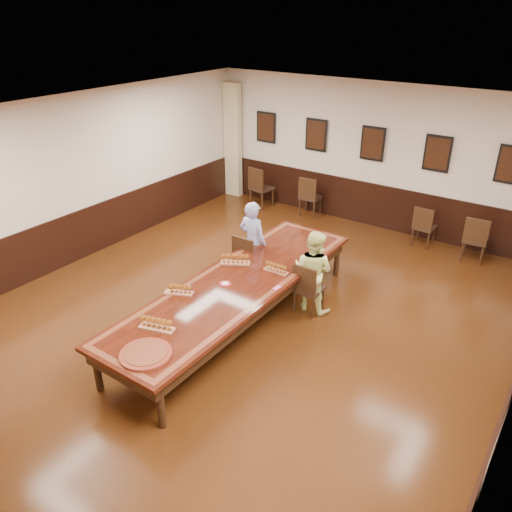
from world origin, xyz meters
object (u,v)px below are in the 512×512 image
Objects in this scene: chair_woman at (309,287)px; spare_chair_b at (311,196)px; chair_man at (250,258)px; conference_table at (238,290)px; person_woman at (313,271)px; carved_platter at (146,354)px; spare_chair_a at (262,187)px; spare_chair_c at (425,226)px; spare_chair_d at (476,238)px; person_man at (253,242)px.

spare_chair_b is (-2.09, 3.76, 0.03)m from chair_woman.
chair_man is 0.19× the size of conference_table.
person_woman is 0.28× the size of conference_table.
chair_woman is 0.27m from person_woman.
carved_platter is (-0.59, -3.06, 0.32)m from chair_woman.
spare_chair_a reaches higher than spare_chair_c.
chair_woman is at bearing 51.85° from conference_table.
spare_chair_b is (-0.71, 3.52, 0.00)m from chair_man.
chair_man is 0.68× the size of person_woman.
conference_table is at bearing 101.94° from spare_chair_b.
spare_chair_b is 1.01× the size of spare_chair_d.
spare_chair_b reaches higher than carved_platter.
chair_man is 0.31m from person_man.
conference_table is (-1.48, -4.59, 0.17)m from spare_chair_c.
spare_chair_a is at bearing -56.87° from person_man.
person_man reaches higher than person_woman.
spare_chair_d is 0.62× the size of person_man.
spare_chair_c is 4.82m from conference_table.
person_woman reaches higher than spare_chair_d.
spare_chair_c is at bearing 173.49° from spare_chair_b.
spare_chair_b is at bearing -77.03° from person_man.
carved_platter is at bearing 104.73° from chair_man.
chair_woman is 1.46m from person_man.
person_woman is at bearing 79.39° from carved_platter.
spare_chair_d is at bearing -132.87° from chair_man.
carved_platter is at bearing 120.46° from spare_chair_a.
spare_chair_c is at bearing 72.10° from conference_table.
carved_platter is (2.79, -6.62, 0.26)m from spare_chair_a.
person_man is at bearing -90.00° from chair_man.
spare_chair_b is at bearing 105.84° from conference_table.
conference_table is (-0.75, -0.96, 0.16)m from chair_woman.
spare_chair_b is at bearing -60.19° from person_woman.
chair_man is at bearing 97.48° from spare_chair_b.
spare_chair_a is 0.73× the size of person_woman.
spare_chair_a reaches higher than chair_man.
spare_chair_d is at bearing -173.01° from spare_chair_a.
spare_chair_c is 0.18× the size of conference_table.
chair_man reaches higher than spare_chair_c.
person_man is 1.40m from person_woman.
spare_chair_b reaches higher than chair_woman.
spare_chair_d is (3.87, -0.26, -0.01)m from spare_chair_b.
person_woman is at bearing 115.83° from spare_chair_b.
conference_table is at bearing 55.75° from spare_chair_d.
chair_woman is at bearing 115.19° from spare_chair_b.
spare_chair_c is 0.93× the size of spare_chair_d.
carved_platter is at bearing -85.60° from conference_table.
chair_man is 3.88m from spare_chair_a.
chair_woman is 1.31× the size of carved_platter.
person_man is at bearing 103.07° from carved_platter.
person_man reaches higher than spare_chair_c.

